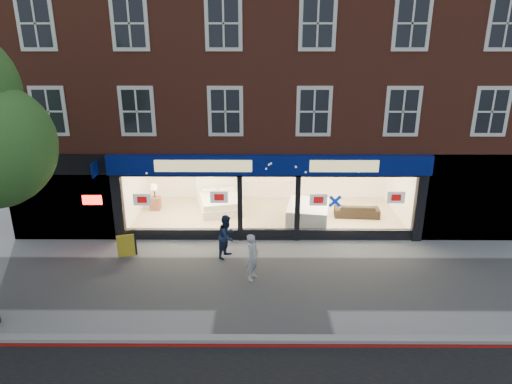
{
  "coord_description": "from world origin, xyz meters",
  "views": [
    {
      "loc": [
        -0.39,
        -12.47,
        7.37
      ],
      "look_at": [
        -0.46,
        2.5,
        2.07
      ],
      "focal_mm": 32.0,
      "sensor_mm": 36.0,
      "label": 1
    }
  ],
  "objects_px": {
    "sofa": "(357,210)",
    "pedestrian_blue": "(227,236)",
    "display_bed": "(220,202)",
    "a_board": "(127,244)",
    "mattress_stack": "(308,214)",
    "pedestrian_grey": "(252,257)"
  },
  "relations": [
    {
      "from": "display_bed",
      "to": "a_board",
      "type": "xyz_separation_m",
      "value": [
        -2.87,
        -4.19,
        0.01
      ]
    },
    {
      "from": "a_board",
      "to": "pedestrian_grey",
      "type": "xyz_separation_m",
      "value": [
        4.34,
        -1.5,
        0.31
      ]
    },
    {
      "from": "pedestrian_grey",
      "to": "pedestrian_blue",
      "type": "relative_size",
      "value": 0.99
    },
    {
      "from": "display_bed",
      "to": "a_board",
      "type": "height_order",
      "value": "display_bed"
    },
    {
      "from": "display_bed",
      "to": "pedestrian_blue",
      "type": "bearing_deg",
      "value": -95.34
    },
    {
      "from": "sofa",
      "to": "pedestrian_grey",
      "type": "bearing_deg",
      "value": 53.45
    },
    {
      "from": "pedestrian_blue",
      "to": "pedestrian_grey",
      "type": "bearing_deg",
      "value": -121.77
    },
    {
      "from": "mattress_stack",
      "to": "sofa",
      "type": "distance_m",
      "value": 2.22
    },
    {
      "from": "mattress_stack",
      "to": "sofa",
      "type": "height_order",
      "value": "mattress_stack"
    },
    {
      "from": "display_bed",
      "to": "mattress_stack",
      "type": "distance_m",
      "value": 3.92
    },
    {
      "from": "pedestrian_grey",
      "to": "pedestrian_blue",
      "type": "xyz_separation_m",
      "value": [
        -0.89,
        1.5,
        0.01
      ]
    },
    {
      "from": "sofa",
      "to": "pedestrian_blue",
      "type": "distance_m",
      "value": 6.19
    },
    {
      "from": "sofa",
      "to": "pedestrian_blue",
      "type": "relative_size",
      "value": 1.2
    },
    {
      "from": "display_bed",
      "to": "mattress_stack",
      "type": "height_order",
      "value": "display_bed"
    },
    {
      "from": "sofa",
      "to": "a_board",
      "type": "relative_size",
      "value": 2.03
    },
    {
      "from": "sofa",
      "to": "mattress_stack",
      "type": "bearing_deg",
      "value": 22.75
    },
    {
      "from": "pedestrian_grey",
      "to": "a_board",
      "type": "bearing_deg",
      "value": 96.0
    },
    {
      "from": "sofa",
      "to": "a_board",
      "type": "height_order",
      "value": "a_board"
    },
    {
      "from": "pedestrian_grey",
      "to": "pedestrian_blue",
      "type": "height_order",
      "value": "pedestrian_blue"
    },
    {
      "from": "mattress_stack",
      "to": "pedestrian_blue",
      "type": "height_order",
      "value": "pedestrian_blue"
    },
    {
      "from": "mattress_stack",
      "to": "pedestrian_blue",
      "type": "distance_m",
      "value": 4.09
    },
    {
      "from": "a_board",
      "to": "mattress_stack",
      "type": "bearing_deg",
      "value": 6.21
    }
  ]
}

